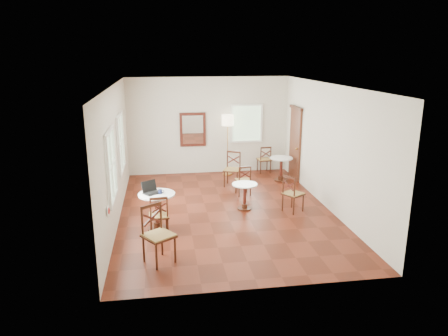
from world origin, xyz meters
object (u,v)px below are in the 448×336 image
chair_back_a (264,159)px  water_glass (158,190)px  chair_near_a (159,215)px  floor_lamp (228,124)px  chair_near_b (158,235)px  navy_mug (160,191)px  chair_back_b (232,169)px  chair_mid_b (293,194)px  chair_mid_a (243,180)px  cafe_table_near (157,207)px  cafe_table_mid (245,194)px  laptop (151,190)px  power_adapter (152,233)px  mouse (147,192)px  cafe_table_back (281,166)px

chair_back_a → water_glass: (-3.31, -3.99, 0.44)m
chair_near_a → floor_lamp: 4.94m
chair_near_b → navy_mug: size_ratio=8.91×
chair_near_b → chair_back_a: size_ratio=1.24×
navy_mug → chair_near_b: bearing=-92.7°
chair_back_b → navy_mug: size_ratio=8.18×
chair_mid_b → chair_back_b: chair_back_b is taller
chair_mid_a → water_glass: 2.97m
chair_near_a → floor_lamp: bearing=-120.2°
cafe_table_near → chair_near_b: size_ratio=0.77×
chair_mid_a → chair_back_a: size_ratio=0.96×
chair_back_a → navy_mug: bearing=46.4°
chair_mid_a → floor_lamp: (-0.10, 2.03, 1.18)m
cafe_table_mid → chair_near_b: 3.18m
laptop → water_glass: bearing=-31.8°
chair_mid_b → power_adapter: size_ratio=9.00×
floor_lamp → mouse: 4.66m
cafe_table_back → laptop: bearing=-140.8°
chair_near_a → power_adapter: bearing=-33.2°
chair_back_b → laptop: size_ratio=2.19×
chair_near_b → chair_back_b: bearing=29.2°
chair_near_a → power_adapter: 0.46m
chair_back_b → cafe_table_back: bearing=31.8°
cafe_table_mid → chair_back_b: (0.03, 1.92, 0.09)m
cafe_table_back → chair_back_a: chair_back_a is taller
chair_back_a → chair_back_b: bearing=39.2°
cafe_table_near → power_adapter: size_ratio=8.11×
chair_back_a → floor_lamp: (-1.19, -0.04, 1.16)m
chair_mid_b → floor_lamp: floor_lamp is taller
cafe_table_mid → floor_lamp: (0.07, 3.07, 1.19)m
chair_near_b → floor_lamp: (2.15, 5.48, 1.06)m
laptop → water_glass: laptop is taller
cafe_table_back → floor_lamp: bearing=148.2°
cafe_table_mid → chair_near_b: (-2.08, -2.40, 0.13)m
chair_near_b → chair_back_a: chair_near_b is taller
chair_back_a → laptop: size_ratio=1.93×
chair_near_b → navy_mug: 1.48m
cafe_table_mid → chair_back_b: bearing=89.1°
chair_near_b → chair_mid_b: bearing=-1.7°
chair_near_a → chair_back_b: bearing=-127.3°
chair_back_a → cafe_table_mid: bearing=63.0°
chair_near_b → power_adapter: size_ratio=10.55×
mouse → navy_mug: (0.28, -0.09, 0.03)m
chair_near_a → floor_lamp: (2.13, 4.31, 1.15)m
chair_near_a → chair_back_a: chair_near_a is taller
water_glass → mouse: bearing=-179.9°
chair_back_a → mouse: bearing=43.4°
navy_mug → chair_mid_b: bearing=11.6°
chair_back_a → cafe_table_near: bearing=45.5°
chair_mid_b → laptop: 3.37m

